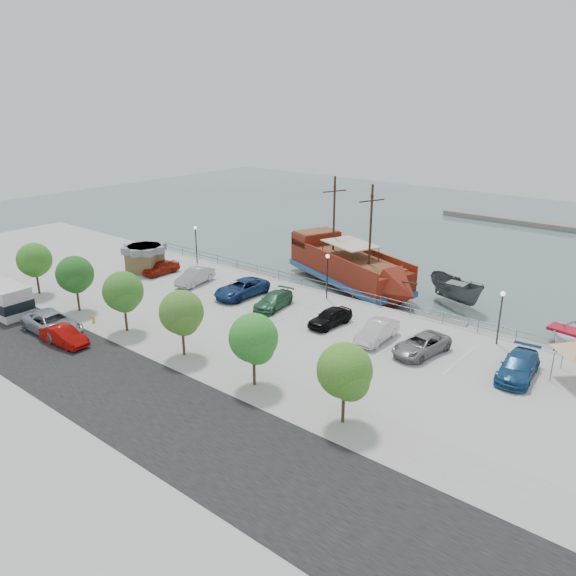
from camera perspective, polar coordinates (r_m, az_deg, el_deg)
The scene contains 33 objects.
ground at distance 48.31m, azimuth -0.59°, elevation -4.21°, with size 160.00×160.00×0.00m, color #526562.
land_slab at distance 36.54m, azimuth -22.91°, elevation -13.46°, with size 100.00×58.00×1.20m, color #ABABAB.
street at distance 38.30m, azimuth -16.42°, elevation -10.01°, with size 100.00×8.00×0.04m, color black.
sidewalk at distance 41.44m, azimuth -9.59°, elevation -7.11°, with size 100.00×4.00×0.05m, color #999894.
seawall_railing at distance 53.56m, azimuth 4.77°, elevation -0.14°, with size 50.00×0.06×1.00m.
far_shore at distance 92.77m, azimuth 27.16°, elevation 5.39°, with size 40.00×3.00×0.80m, color gray.
pirate_ship at distance 57.96m, azimuth 6.91°, elevation 1.73°, with size 18.57×11.03×11.56m.
patrol_boat at distance 55.53m, azimuth 16.69°, elevation -0.47°, with size 2.48×6.60×2.56m, color #494D50.
speedboat at distance 50.64m, azimuth 27.10°, elevation -4.49°, with size 4.64×6.49×1.34m, color silver.
dock_west at distance 62.68m, azimuth -4.15°, elevation 1.50°, with size 6.81×1.94×0.39m, color slate.
dock_mid at distance 51.09m, azimuth 13.77°, elevation -3.21°, with size 7.04×2.01×0.40m, color slate.
dock_east at distance 48.80m, azimuth 21.23°, elevation -5.10°, with size 6.97×1.99×0.40m, color gray.
shed at distance 62.02m, azimuth -14.34°, elevation 3.00°, with size 4.59×4.59×2.88m.
street_van at distance 48.59m, azimuth -22.82°, elevation -3.32°, with size 2.78×6.03×1.68m, color #8E99A2.
street_sedan at distance 46.14m, azimuth -21.80°, elevation -4.53°, with size 1.51×4.34×1.43m, color #A10A06.
fire_hydrant at distance 49.56m, azimuth -19.16°, elevation -3.02°, with size 0.23×0.23×0.66m.
lamp_post_left at distance 63.51m, azimuth -9.35°, elevation 5.04°, with size 0.36×0.36×4.28m.
lamp_post_mid at distance 51.79m, azimuth 4.02°, elevation 2.02°, with size 0.36×0.36×4.28m.
lamp_post_right at distance 45.00m, azimuth 20.83°, elevation -1.93°, with size 0.36×0.36×4.28m.
tree_a at distance 57.71m, azimuth -24.35°, elevation 2.50°, with size 3.30×3.20×5.00m.
tree_b at distance 51.71m, azimuth -20.81°, elevation 1.17°, with size 3.30×3.20×5.00m.
tree_c at distance 45.99m, azimuth -16.37°, elevation -0.51°, with size 3.30×3.20×5.00m.
tree_d at distance 40.68m, azimuth -10.71°, elevation -2.64°, with size 3.30×3.20×5.00m.
tree_e at distance 35.95m, azimuth -3.44°, elevation -5.32°, with size 3.30×3.20×5.00m.
tree_f at distance 32.06m, azimuth 5.90°, elevation -8.60°, with size 3.30×3.20×5.00m.
parked_car_a at distance 60.98m, azimuth -12.77°, elevation 2.04°, with size 1.67×4.15×1.41m, color maroon.
parked_car_b at distance 57.10m, azimuth -9.42°, elevation 1.17°, with size 1.65×4.72×1.56m, color #9EA2A7.
parked_car_c at distance 53.01m, azimuth -4.74°, elevation -0.03°, with size 2.64×5.73×1.59m, color navy.
parked_car_d at distance 50.05m, azimuth -1.49°, elevation -1.29°, with size 1.93×4.74×1.38m, color #2B5F41.
parked_car_e at distance 46.40m, azimuth 4.31°, elevation -2.97°, with size 1.73×4.30×1.47m, color black.
parked_car_f at distance 44.03m, azimuth 9.02°, elevation -4.37°, with size 1.62×4.65×1.53m, color silver.
parked_car_g at distance 42.56m, azimuth 13.38°, elevation -5.64°, with size 2.32×5.03×1.40m, color gray.
parked_car_h at distance 41.19m, azimuth 22.36°, elevation -7.39°, with size 2.15×5.30×1.54m, color navy.
Camera 1 is at (28.54, -33.93, 18.19)m, focal length 35.00 mm.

